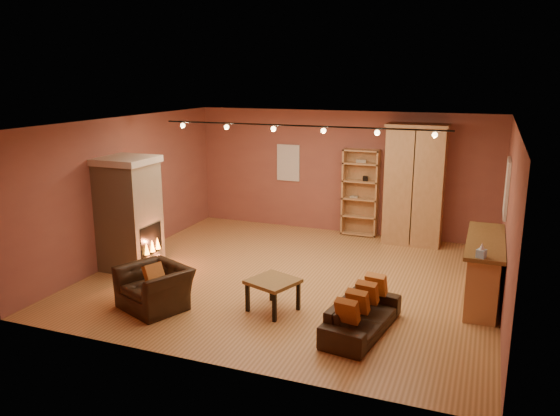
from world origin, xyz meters
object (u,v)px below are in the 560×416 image
at_px(armchair, 154,281).
at_px(armoire, 415,185).
at_px(bookcase, 361,192).
at_px(fireplace, 129,213).
at_px(coffee_table, 273,284).
at_px(bar_counter, 483,269).
at_px(loveseat, 362,310).

bearing_deg(armchair, armoire, 79.41).
bearing_deg(armoire, bookcase, 169.50).
xyz_separation_m(fireplace, armoire, (4.74, 3.52, 0.24)).
bearing_deg(coffee_table, bar_counter, 28.42).
xyz_separation_m(bookcase, armoire, (1.21, -0.22, 0.30)).
relative_size(fireplace, armoire, 0.82).
bearing_deg(loveseat, armchair, 104.76).
bearing_deg(loveseat, fireplace, 85.71).
bearing_deg(bar_counter, armchair, -155.38).
height_order(bookcase, armoire, armoire).
relative_size(fireplace, bar_counter, 0.99).
relative_size(armoire, loveseat, 1.53).
xyz_separation_m(fireplace, armchair, (1.46, -1.42, -0.61)).
relative_size(bar_counter, armchair, 1.79).
bearing_deg(armoire, bar_counter, -61.33).
relative_size(armchair, coffee_table, 1.40).
xyz_separation_m(bar_counter, coffee_table, (-3.01, -1.63, -0.09)).
bearing_deg(armchair, bookcase, 91.18).
bearing_deg(loveseat, coffee_table, 90.17).
bearing_deg(coffee_table, fireplace, 165.15).
xyz_separation_m(bookcase, loveseat, (1.16, -4.82, -0.66)).
bearing_deg(bookcase, bar_counter, -47.59).
relative_size(bookcase, armoire, 0.76).
relative_size(armoire, bar_counter, 1.20).
bearing_deg(loveseat, bar_counter, -31.61).
bearing_deg(armchair, coffee_table, 40.57).
distance_m(fireplace, armoire, 5.91).
bearing_deg(armoire, fireplace, -143.39).
height_order(bookcase, bar_counter, bookcase).
height_order(bookcase, armchair, bookcase).
height_order(bar_counter, armchair, bar_counter).
height_order(bar_counter, loveseat, bar_counter).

